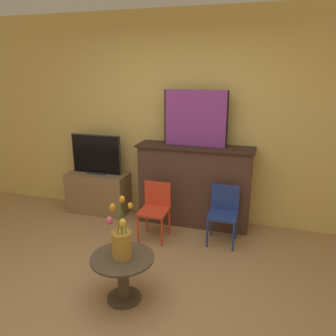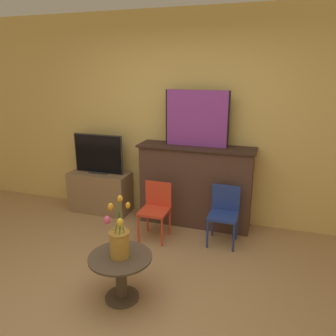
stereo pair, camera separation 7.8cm
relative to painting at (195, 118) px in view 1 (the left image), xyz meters
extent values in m
plane|color=#A87F51|center=(-0.20, -1.92, -1.40)|extent=(14.00, 14.00, 0.00)
cube|color=#E0BC66|center=(-0.20, 0.21, -0.05)|extent=(8.00, 0.06, 2.70)
cube|color=#4C3328|center=(0.01, -0.01, -0.87)|extent=(1.43, 0.36, 1.06)
cube|color=#35231C|center=(0.01, -0.02, -0.36)|extent=(1.49, 0.40, 0.02)
cube|color=black|center=(0.00, 0.01, 0.00)|extent=(0.80, 0.02, 0.69)
cube|color=purple|center=(0.00, -0.01, 0.00)|extent=(0.76, 0.02, 0.69)
cube|color=olive|center=(-1.38, -0.04, -1.11)|extent=(0.86, 0.39, 0.58)
cube|color=#2D2D2D|center=(-1.38, -0.04, -0.82)|extent=(0.28, 0.12, 0.01)
cube|color=#2D2D2D|center=(-1.38, -0.03, -0.55)|extent=(0.73, 0.02, 0.55)
cube|color=black|center=(-1.38, -0.04, -0.55)|extent=(0.70, 0.02, 0.52)
cylinder|color=red|center=(-0.50, -0.72, -1.23)|extent=(0.02, 0.02, 0.34)
cylinder|color=red|center=(-0.21, -0.72, -1.23)|extent=(0.02, 0.02, 0.34)
cylinder|color=red|center=(-0.50, -0.43, -1.23)|extent=(0.02, 0.02, 0.34)
cylinder|color=red|center=(-0.21, -0.43, -1.23)|extent=(0.02, 0.02, 0.34)
cube|color=red|center=(-0.36, -0.58, -1.04)|extent=(0.33, 0.33, 0.03)
cube|color=red|center=(-0.36, -0.42, -0.87)|extent=(0.33, 0.02, 0.31)
cylinder|color=navy|center=(0.30, -0.59, -1.23)|extent=(0.02, 0.02, 0.34)
cylinder|color=navy|center=(0.59, -0.59, -1.23)|extent=(0.02, 0.02, 0.34)
cylinder|color=navy|center=(0.30, -0.30, -1.23)|extent=(0.02, 0.02, 0.34)
cylinder|color=navy|center=(0.59, -0.30, -1.23)|extent=(0.02, 0.02, 0.34)
cube|color=navy|center=(0.45, -0.44, -1.04)|extent=(0.33, 0.33, 0.03)
cube|color=navy|center=(0.45, -0.29, -0.87)|extent=(0.33, 0.02, 0.31)
cylinder|color=#4C3D2D|center=(-0.25, -1.69, -1.39)|extent=(0.31, 0.31, 0.02)
cylinder|color=#4C3D2D|center=(-0.25, -1.69, -1.20)|extent=(0.10, 0.10, 0.41)
cylinder|color=#4C3D2D|center=(-0.25, -1.69, -0.98)|extent=(0.56, 0.56, 0.02)
cylinder|color=#B78433|center=(-0.25, -1.69, -0.86)|extent=(0.17, 0.17, 0.23)
torus|color=#B78433|center=(-0.25, -1.69, -0.74)|extent=(0.18, 0.18, 0.02)
cylinder|color=#477A2D|center=(-0.24, -1.72, -0.71)|extent=(0.05, 0.07, 0.23)
ellipsoid|color=gold|center=(-0.19, -1.78, -0.60)|extent=(0.05, 0.05, 0.08)
cylinder|color=#477A2D|center=(-0.24, -1.72, -0.72)|extent=(0.02, 0.03, 0.21)
ellipsoid|color=#E0517A|center=(-0.22, -1.74, -0.62)|extent=(0.04, 0.04, 0.05)
cylinder|color=#477A2D|center=(-0.23, -1.68, -0.66)|extent=(0.06, 0.02, 0.33)
ellipsoid|color=orange|center=(-0.17, -1.67, -0.49)|extent=(0.04, 0.04, 0.06)
cylinder|color=#477A2D|center=(-0.26, -1.66, -0.65)|extent=(0.01, 0.05, 0.36)
ellipsoid|color=orange|center=(-0.27, -1.62, -0.47)|extent=(0.05, 0.05, 0.06)
cylinder|color=#477A2D|center=(-0.28, -1.68, -0.68)|extent=(0.08, 0.06, 0.28)
ellipsoid|color=orange|center=(-0.35, -1.63, -0.55)|extent=(0.05, 0.05, 0.07)
cylinder|color=#477A2D|center=(-0.27, -1.71, -0.71)|extent=(0.05, 0.06, 0.22)
ellipsoid|color=#E0517A|center=(-0.32, -1.77, -0.61)|extent=(0.05, 0.05, 0.07)
camera|label=1|loc=(0.84, -3.96, 0.58)|focal=35.00mm
camera|label=2|loc=(0.92, -3.93, 0.58)|focal=35.00mm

